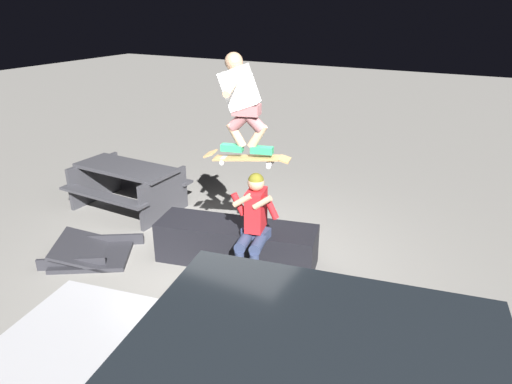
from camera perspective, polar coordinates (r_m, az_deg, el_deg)
The scene contains 7 objects.
ground_plane at distance 6.22m, azimuth -3.36°, elevation -8.78°, with size 40.00×40.00×0.00m, color gray.
ledge_box_main at distance 6.12m, azimuth -2.44°, elevation -6.38°, with size 2.09×0.61×0.55m, color black.
person_sitting_on_ledge at distance 5.48m, azimuth -0.31°, elevation -3.96°, with size 0.59×0.78×1.38m.
skateboard at distance 5.40m, azimuth -1.13°, elevation 4.21°, with size 1.04×0.44×0.13m.
skater_airborne at distance 5.24m, azimuth -1.80°, elevation 11.42°, with size 0.64×0.88×1.12m.
kicker_ramp at distance 6.71m, azimuth -19.51°, elevation -7.10°, with size 1.29×1.26×0.34m.
picnic_table_back at distance 7.88m, azimuth -15.66°, elevation 1.39°, with size 1.73×1.38×0.75m.
Camera 1 is at (-2.81, 4.52, 3.22)m, focal length 32.31 mm.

